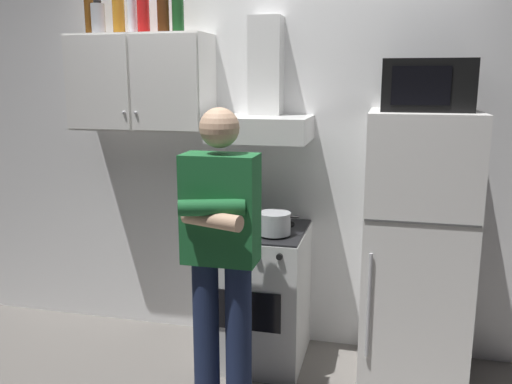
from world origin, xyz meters
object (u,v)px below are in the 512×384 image
object	(u,v)px
range_hood	(263,108)
bottle_canister_steel	(98,19)
bottle_beer_brown	(89,15)
stove_oven	(258,294)
person_standing	(221,252)
upper_cabinet	(141,83)
bottle_vodka_clear	(132,12)
bottle_rum_dark	(163,12)
bottle_soda_red	(143,12)
microwave	(427,85)
refrigerator	(416,250)
cooking_pot	(274,223)
bottle_wine_green	(178,8)
bottle_liquor_amber	(118,11)

from	to	relation	value
range_hood	bottle_canister_steel	world-z (taller)	bottle_canister_steel
range_hood	bottle_beer_brown	world-z (taller)	bottle_beer_brown
stove_oven	person_standing	xyz separation A→B (m)	(-0.05, -0.61, 0.47)
upper_cabinet	bottle_vodka_clear	xyz separation A→B (m)	(-0.06, 0.04, 0.44)
range_hood	bottle_rum_dark	bearing A→B (deg)	-177.55
upper_cabinet	bottle_beer_brown	world-z (taller)	bottle_beer_brown
bottle_canister_steel	bottle_soda_red	xyz separation A→B (m)	(0.30, 0.02, 0.04)
bottle_canister_steel	bottle_soda_red	bearing A→B (deg)	4.31
person_standing	microwave	bearing A→B (deg)	32.00
person_standing	bottle_rum_dark	world-z (taller)	bottle_rum_dark
person_standing	bottle_rum_dark	size ratio (longest dim) A/B	6.16
refrigerator	person_standing	size ratio (longest dim) A/B	0.98
bottle_rum_dark	cooking_pot	bearing A→B (deg)	-16.22
upper_cabinet	bottle_wine_green	xyz separation A→B (m)	(0.26, -0.00, 0.45)
cooking_pot	bottle_beer_brown	size ratio (longest dim) A/B	1.11
bottle_beer_brown	bottle_vodka_clear	xyz separation A→B (m)	(0.29, 0.02, 0.02)
microwave	person_standing	bearing A→B (deg)	-148.00
stove_oven	bottle_wine_green	bearing A→B (deg)	167.11
bottle_rum_dark	bottle_beer_brown	bearing A→B (deg)	174.60
microwave	refrigerator	bearing A→B (deg)	-89.10
cooking_pot	bottle_soda_red	size ratio (longest dim) A/B	1.05
bottle_vodka_clear	cooking_pot	bearing A→B (deg)	-16.10
stove_oven	range_hood	bearing A→B (deg)	90.00
cooking_pot	upper_cabinet	bearing A→B (deg)	165.27
refrigerator	bottle_soda_red	size ratio (longest dim) A/B	5.72
range_hood	bottle_wine_green	xyz separation A→B (m)	(-0.54, -0.00, 0.60)
upper_cabinet	bottle_beer_brown	distance (m)	0.55
cooking_pot	bottle_soda_red	xyz separation A→B (m)	(-0.90, 0.24, 1.24)
upper_cabinet	microwave	distance (m)	1.75
bottle_canister_steel	bottle_rum_dark	bearing A→B (deg)	-0.14
person_standing	bottle_vodka_clear	bearing A→B (deg)	136.45
bottle_rum_dark	bottle_vodka_clear	size ratio (longest dim) A/B	0.90
stove_oven	bottle_vodka_clear	size ratio (longest dim) A/B	2.96
microwave	bottle_rum_dark	world-z (taller)	bottle_rum_dark
refrigerator	bottle_liquor_amber	bearing A→B (deg)	174.96
range_hood	refrigerator	size ratio (longest dim) A/B	0.47
upper_cabinet	bottle_vodka_clear	bearing A→B (deg)	146.25
refrigerator	stove_oven	bearing A→B (deg)	-179.96
refrigerator	cooking_pot	size ratio (longest dim) A/B	5.45
bottle_beer_brown	bottle_canister_steel	xyz separation A→B (m)	(0.09, -0.05, -0.03)
microwave	bottle_rum_dark	bearing A→B (deg)	177.06
bottle_beer_brown	bottle_wine_green	xyz separation A→B (m)	(0.62, -0.03, 0.02)
microwave	bottle_canister_steel	bearing A→B (deg)	177.67
range_hood	bottle_beer_brown	size ratio (longest dim) A/B	2.85
bottle_liquor_amber	microwave	bearing A→B (deg)	-4.50
stove_oven	bottle_beer_brown	xyz separation A→B (m)	(-1.16, 0.15, 1.74)
range_hood	bottle_rum_dark	distance (m)	0.85
bottle_rum_dark	bottle_soda_red	world-z (taller)	bottle_soda_red
microwave	bottle_liquor_amber	bearing A→B (deg)	175.50
upper_cabinet	range_hood	xyz separation A→B (m)	(0.80, 0.00, -0.15)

